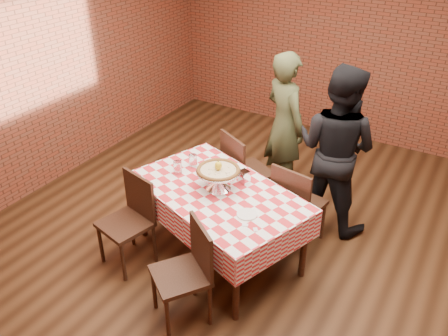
{
  "coord_description": "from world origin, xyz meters",
  "views": [
    {
      "loc": [
        1.65,
        -3.33,
        3.11
      ],
      "look_at": [
        -0.25,
        -0.15,
        0.92
      ],
      "focal_mm": 37.3,
      "sensor_mm": 36.0,
      "label": 1
    }
  ],
  "objects_px": {
    "chair_near_right": "(180,276)",
    "pizza_stand": "(218,180)",
    "diner_black": "(336,149)",
    "pizza": "(218,170)",
    "table": "(218,224)",
    "water_glass_left": "(178,167)",
    "water_glass_right": "(193,161)",
    "chair_near_left": "(125,224)",
    "diner_olive": "(285,125)",
    "chair_far_left": "(248,171)",
    "chair_far_right": "(299,203)",
    "condiment_caddy": "(244,177)"
  },
  "relations": [
    {
      "from": "chair_near_right",
      "to": "pizza_stand",
      "type": "bearing_deg",
      "value": 135.56
    },
    {
      "from": "diner_black",
      "to": "pizza",
      "type": "bearing_deg",
      "value": 63.86
    },
    {
      "from": "table",
      "to": "water_glass_left",
      "type": "height_order",
      "value": "water_glass_left"
    },
    {
      "from": "pizza",
      "to": "water_glass_right",
      "type": "distance_m",
      "value": 0.49
    },
    {
      "from": "pizza",
      "to": "chair_near_left",
      "type": "bearing_deg",
      "value": -139.46
    },
    {
      "from": "water_glass_right",
      "to": "diner_black",
      "type": "height_order",
      "value": "diner_black"
    },
    {
      "from": "water_glass_left",
      "to": "chair_near_right",
      "type": "height_order",
      "value": "chair_near_right"
    },
    {
      "from": "diner_olive",
      "to": "water_glass_left",
      "type": "bearing_deg",
      "value": 99.3
    },
    {
      "from": "diner_black",
      "to": "water_glass_right",
      "type": "bearing_deg",
      "value": 44.86
    },
    {
      "from": "table",
      "to": "chair_far_left",
      "type": "bearing_deg",
      "value": 99.76
    },
    {
      "from": "chair_far_right",
      "to": "table",
      "type": "bearing_deg",
      "value": 55.67
    },
    {
      "from": "chair_near_right",
      "to": "condiment_caddy",
      "type": "bearing_deg",
      "value": 125.02
    },
    {
      "from": "water_glass_right",
      "to": "chair_far_left",
      "type": "xyz_separation_m",
      "value": [
        0.29,
        0.64,
        -0.35
      ]
    },
    {
      "from": "chair_near_right",
      "to": "diner_black",
      "type": "distance_m",
      "value": 2.06
    },
    {
      "from": "chair_far_left",
      "to": "water_glass_right",
      "type": "bearing_deg",
      "value": 93.44
    },
    {
      "from": "chair_near_right",
      "to": "chair_near_left",
      "type": "bearing_deg",
      "value": -164.44
    },
    {
      "from": "chair_far_right",
      "to": "pizza_stand",
      "type": "bearing_deg",
      "value": 53.22
    },
    {
      "from": "water_glass_left",
      "to": "chair_near_right",
      "type": "relative_size",
      "value": 0.14
    },
    {
      "from": "chair_far_left",
      "to": "condiment_caddy",
      "type": "bearing_deg",
      "value": 142.71
    },
    {
      "from": "pizza_stand",
      "to": "chair_far_right",
      "type": "distance_m",
      "value": 0.91
    },
    {
      "from": "water_glass_left",
      "to": "diner_olive",
      "type": "bearing_deg",
      "value": 68.95
    },
    {
      "from": "water_glass_right",
      "to": "chair_near_right",
      "type": "distance_m",
      "value": 1.29
    },
    {
      "from": "condiment_caddy",
      "to": "chair_near_left",
      "type": "bearing_deg",
      "value": -117.22
    },
    {
      "from": "pizza",
      "to": "chair_near_left",
      "type": "height_order",
      "value": "pizza"
    },
    {
      "from": "pizza",
      "to": "chair_far_right",
      "type": "xyz_separation_m",
      "value": [
        0.59,
        0.57,
        -0.49
      ]
    },
    {
      "from": "chair_near_left",
      "to": "condiment_caddy",
      "type": "bearing_deg",
      "value": 56.38
    },
    {
      "from": "water_glass_left",
      "to": "condiment_caddy",
      "type": "relative_size",
      "value": 1.0
    },
    {
      "from": "chair_far_right",
      "to": "diner_olive",
      "type": "relative_size",
      "value": 0.54
    },
    {
      "from": "table",
      "to": "diner_olive",
      "type": "xyz_separation_m",
      "value": [
        0.02,
        1.41,
        0.48
      ]
    },
    {
      "from": "water_glass_right",
      "to": "chair_far_left",
      "type": "bearing_deg",
      "value": 65.45
    },
    {
      "from": "table",
      "to": "water_glass_left",
      "type": "relative_size",
      "value": 12.59
    },
    {
      "from": "table",
      "to": "water_glass_right",
      "type": "height_order",
      "value": "water_glass_right"
    },
    {
      "from": "pizza_stand",
      "to": "chair_far_right",
      "type": "bearing_deg",
      "value": 44.19
    },
    {
      "from": "table",
      "to": "chair_far_right",
      "type": "distance_m",
      "value": 0.84
    },
    {
      "from": "chair_far_right",
      "to": "diner_black",
      "type": "xyz_separation_m",
      "value": [
        0.16,
        0.49,
        0.43
      ]
    },
    {
      "from": "table",
      "to": "pizza",
      "type": "relative_size",
      "value": 4.1
    },
    {
      "from": "table",
      "to": "pizza",
      "type": "bearing_deg",
      "value": 115.5
    },
    {
      "from": "water_glass_right",
      "to": "diner_olive",
      "type": "relative_size",
      "value": 0.08
    },
    {
      "from": "condiment_caddy",
      "to": "diner_olive",
      "type": "xyz_separation_m",
      "value": [
        -0.12,
        1.17,
        0.03
      ]
    },
    {
      "from": "condiment_caddy",
      "to": "diner_olive",
      "type": "bearing_deg",
      "value": 115.69
    },
    {
      "from": "chair_far_left",
      "to": "chair_far_right",
      "type": "relative_size",
      "value": 1.03
    },
    {
      "from": "chair_far_left",
      "to": "chair_far_right",
      "type": "bearing_deg",
      "value": -172.79
    },
    {
      "from": "water_glass_left",
      "to": "water_glass_right",
      "type": "xyz_separation_m",
      "value": [
        0.06,
        0.18,
        0.0
      ]
    },
    {
      "from": "water_glass_left",
      "to": "condiment_caddy",
      "type": "bearing_deg",
      "value": 15.4
    },
    {
      "from": "table",
      "to": "chair_far_left",
      "type": "relative_size",
      "value": 1.73
    },
    {
      "from": "pizza_stand",
      "to": "chair_near_right",
      "type": "xyz_separation_m",
      "value": [
        0.17,
        -0.87,
        -0.4
      ]
    },
    {
      "from": "water_glass_left",
      "to": "chair_far_left",
      "type": "bearing_deg",
      "value": 67.12
    },
    {
      "from": "condiment_caddy",
      "to": "chair_far_right",
      "type": "xyz_separation_m",
      "value": [
        0.43,
        0.37,
        -0.36
      ]
    },
    {
      "from": "chair_near_left",
      "to": "chair_far_right",
      "type": "distance_m",
      "value": 1.71
    },
    {
      "from": "chair_far_left",
      "to": "chair_near_left",
      "type": "bearing_deg",
      "value": 97.33
    }
  ]
}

